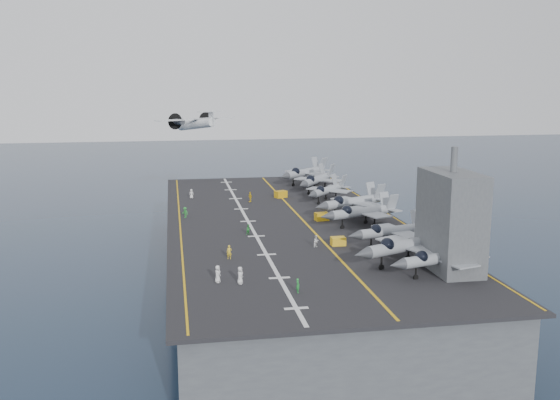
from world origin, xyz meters
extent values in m
plane|color=#142135|center=(0.00, 0.00, 0.00)|extent=(500.00, 500.00, 0.00)
cube|color=#56595E|center=(0.00, 0.00, 5.00)|extent=(36.00, 90.00, 10.00)
cube|color=black|center=(0.00, 0.00, 10.20)|extent=(38.00, 92.00, 0.40)
cube|color=gold|center=(3.00, 0.00, 10.42)|extent=(0.35, 90.00, 0.02)
cube|color=silver|center=(-6.00, 0.00, 10.42)|extent=(0.50, 90.00, 0.02)
cube|color=gold|center=(-17.00, 0.00, 10.42)|extent=(0.25, 90.00, 0.02)
cube|color=gold|center=(18.50, 0.00, 10.42)|extent=(0.25, 90.00, 0.02)
imported|color=silver|center=(-10.74, -31.27, 11.40)|extent=(1.27, 1.44, 2.01)
imported|color=gold|center=(-11.03, -21.12, 11.31)|extent=(1.18, 0.87, 1.82)
imported|color=#268C33|center=(-7.00, -8.91, 11.20)|extent=(1.14, 0.98, 1.61)
imported|color=#268C33|center=(-16.05, 4.58, 11.31)|extent=(1.28, 1.29, 1.82)
imported|color=yellow|center=(-3.61, 16.24, 11.38)|extent=(1.16, 1.38, 1.95)
imported|color=silver|center=(-14.40, 21.88, 11.31)|extent=(1.15, 0.82, 1.82)
imported|color=green|center=(-4.89, -35.31, 11.20)|extent=(0.77, 1.04, 1.60)
imported|color=white|center=(1.35, -17.43, 11.25)|extent=(1.22, 1.16, 1.69)
imported|color=silver|center=(-13.21, -30.34, 11.40)|extent=(1.27, 1.44, 2.01)
camera|label=1|loc=(-17.91, -98.63, 33.19)|focal=40.00mm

